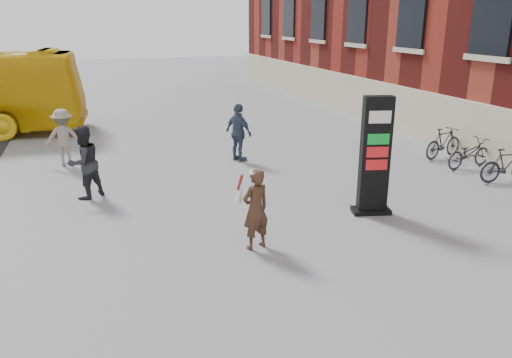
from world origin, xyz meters
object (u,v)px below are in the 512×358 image
object	(u,v)px
pedestrian_a	(84,163)
info_pylon	(375,156)
bike_7	(444,143)
bike_6	(469,153)
pedestrian_b	(64,138)
bike_5	(507,165)
pedestrian_c	(239,133)
woman	(255,208)

from	to	relation	value
pedestrian_a	info_pylon	bearing A→B (deg)	117.62
bike_7	bike_6	bearing A→B (deg)	165.27
pedestrian_b	bike_6	distance (m)	12.23
info_pylon	bike_6	bearing A→B (deg)	40.09
bike_6	pedestrian_b	bearing A→B (deg)	61.26
bike_5	bike_6	size ratio (longest dim) A/B	0.94
info_pylon	pedestrian_c	world-z (taller)	info_pylon
pedestrian_c	bike_6	xyz separation A→B (m)	(6.34, -2.91, -0.46)
info_pylon	pedestrian_c	bearing A→B (deg)	121.31
info_pylon	bike_7	size ratio (longest dim) A/B	1.64
info_pylon	bike_5	distance (m)	4.85
pedestrian_c	bike_6	world-z (taller)	pedestrian_c
bike_6	bike_7	xyz separation A→B (m)	(0.00, 1.17, 0.05)
info_pylon	pedestrian_b	distance (m)	9.38
pedestrian_a	bike_7	world-z (taller)	pedestrian_a
pedestrian_a	pedestrian_c	size ratio (longest dim) A/B	1.01
bike_7	pedestrian_b	bearing A→B (deg)	61.04
info_pylon	pedestrian_b	size ratio (longest dim) A/B	1.56
info_pylon	bike_6	xyz separation A→B (m)	(4.70, 2.32, -0.91)
info_pylon	bike_7	bearing A→B (deg)	50.43
info_pylon	bike_5	world-z (taller)	info_pylon
pedestrian_c	woman	bearing A→B (deg)	138.98
woman	bike_7	xyz separation A→B (m)	(7.83, 4.40, -0.33)
pedestrian_c	bike_7	xyz separation A→B (m)	(6.34, -1.74, -0.41)
pedestrian_a	bike_7	size ratio (longest dim) A/B	1.11
bike_7	pedestrian_c	bearing A→B (deg)	59.96
bike_6	woman	bearing A→B (deg)	103.23
pedestrian_a	pedestrian_c	world-z (taller)	pedestrian_a
woman	pedestrian_b	xyz separation A→B (m)	(-3.69, 7.32, 0.04)
bike_6	bike_5	bearing A→B (deg)	170.82
pedestrian_b	bike_5	world-z (taller)	pedestrian_b
bike_5	bike_6	bearing A→B (deg)	6.44
pedestrian_c	bike_6	bearing A→B (deg)	-142.08
woman	pedestrian_a	bearing A→B (deg)	-70.46
info_pylon	bike_7	world-z (taller)	info_pylon
bike_5	bike_7	bearing A→B (deg)	6.44
pedestrian_b	pedestrian_c	distance (m)	5.31
pedestrian_a	bike_5	xyz separation A→B (m)	(10.94, -2.32, -0.44)
bike_6	bike_7	world-z (taller)	bike_7
pedestrian_b	pedestrian_a	bearing A→B (deg)	100.52
info_pylon	bike_6	size ratio (longest dim) A/B	1.60
bike_5	bike_6	world-z (taller)	bike_5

